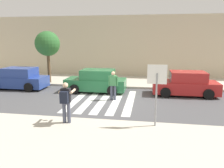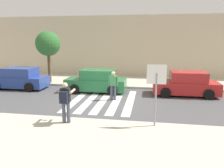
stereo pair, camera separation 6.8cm
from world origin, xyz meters
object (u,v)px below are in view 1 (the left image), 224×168
object	(u,v)px
photographer_with_backpack	(66,99)
street_tree_west	(48,44)
parked_car_red	(186,84)
stop_sign	(157,82)
parked_car_green	(96,81)
parked_car_blue	(19,79)
pedestrian_crossing	(113,84)

from	to	relation	value
photographer_with_backpack	street_tree_west	bearing A→B (deg)	119.18
parked_car_red	stop_sign	bearing A→B (deg)	-109.67
parked_car_green	parked_car_red	distance (m)	5.92
parked_car_green	parked_car_red	size ratio (longest dim) A/B	1.00
parked_car_blue	stop_sign	bearing A→B (deg)	-31.25
stop_sign	parked_car_green	world-z (taller)	stop_sign
pedestrian_crossing	street_tree_west	size ratio (longest dim) A/B	0.42
stop_sign	pedestrian_crossing	distance (m)	4.71
parked_car_red	parked_car_green	bearing A→B (deg)	180.00
street_tree_west	parked_car_green	bearing A→B (deg)	-24.00
parked_car_blue	parked_car_red	size ratio (longest dim) A/B	1.00
parked_car_green	street_tree_west	distance (m)	5.38
pedestrian_crossing	parked_car_green	size ratio (longest dim) A/B	0.42
pedestrian_crossing	photographer_with_backpack	bearing A→B (deg)	-107.03
stop_sign	parked_car_green	xyz separation A→B (m)	(-3.83, 5.86, -1.23)
parked_car_red	street_tree_west	bearing A→B (deg)	169.31
parked_car_blue	parked_car_green	distance (m)	5.83
stop_sign	photographer_with_backpack	bearing A→B (deg)	-175.29
stop_sign	parked_car_green	bearing A→B (deg)	123.15
pedestrian_crossing	parked_car_blue	world-z (taller)	pedestrian_crossing
parked_car_green	parked_car_red	bearing A→B (deg)	-0.00
parked_car_red	parked_car_blue	bearing A→B (deg)	180.00
photographer_with_backpack	pedestrian_crossing	bearing A→B (deg)	72.97
photographer_with_backpack	parked_car_red	bearing A→B (deg)	46.94
parked_car_green	parked_car_red	xyz separation A→B (m)	(5.92, -0.00, 0.00)
pedestrian_crossing	parked_car_green	xyz separation A→B (m)	(-1.47, 1.90, -0.25)
photographer_with_backpack	parked_car_red	size ratio (longest dim) A/B	0.42
stop_sign	parked_car_red	size ratio (longest dim) A/B	0.61
parked_car_blue	parked_car_red	world-z (taller)	same
parked_car_green	street_tree_west	size ratio (longest dim) A/B	1.01
parked_car_green	street_tree_west	bearing A→B (deg)	156.00
pedestrian_crossing	stop_sign	bearing A→B (deg)	-59.27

